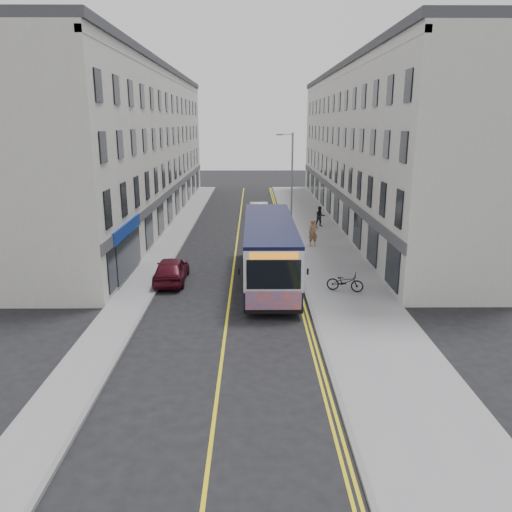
{
  "coord_description": "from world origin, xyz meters",
  "views": [
    {
      "loc": [
        1.18,
        -24.82,
        8.75
      ],
      "look_at": [
        1.38,
        1.81,
        1.6
      ],
      "focal_mm": 35.0,
      "sensor_mm": 36.0,
      "label": 1
    }
  ],
  "objects_px": {
    "streetlamp": "(291,181)",
    "bicycle": "(345,282)",
    "car_white": "(259,212)",
    "car_maroon": "(171,270)",
    "pedestrian_far": "(320,216)",
    "pedestrian_near": "(313,233)",
    "city_bus": "(269,249)"
  },
  "relations": [
    {
      "from": "pedestrian_near",
      "to": "car_maroon",
      "type": "height_order",
      "value": "pedestrian_near"
    },
    {
      "from": "streetlamp",
      "to": "pedestrian_near",
      "type": "distance_m",
      "value": 5.24
    },
    {
      "from": "bicycle",
      "to": "pedestrian_near",
      "type": "xyz_separation_m",
      "value": [
        -0.51,
        10.03,
        0.45
      ]
    },
    {
      "from": "pedestrian_near",
      "to": "car_maroon",
      "type": "relative_size",
      "value": 0.45
    },
    {
      "from": "car_white",
      "to": "pedestrian_far",
      "type": "bearing_deg",
      "value": -38.88
    },
    {
      "from": "car_white",
      "to": "car_maroon",
      "type": "distance_m",
      "value": 19.31
    },
    {
      "from": "pedestrian_far",
      "to": "car_white",
      "type": "height_order",
      "value": "pedestrian_far"
    },
    {
      "from": "car_white",
      "to": "car_maroon",
      "type": "height_order",
      "value": "car_white"
    },
    {
      "from": "bicycle",
      "to": "car_white",
      "type": "relative_size",
      "value": 0.41
    },
    {
      "from": "bicycle",
      "to": "pedestrian_far",
      "type": "distance_m",
      "value": 16.97
    },
    {
      "from": "bicycle",
      "to": "car_maroon",
      "type": "bearing_deg",
      "value": 94.58
    },
    {
      "from": "pedestrian_near",
      "to": "pedestrian_far",
      "type": "relative_size",
      "value": 1.11
    },
    {
      "from": "car_white",
      "to": "city_bus",
      "type": "bearing_deg",
      "value": -92.54
    },
    {
      "from": "city_bus",
      "to": "bicycle",
      "type": "distance_m",
      "value": 4.66
    },
    {
      "from": "streetlamp",
      "to": "pedestrian_far",
      "type": "height_order",
      "value": "streetlamp"
    },
    {
      "from": "city_bus",
      "to": "bicycle",
      "type": "xyz_separation_m",
      "value": [
        3.94,
        -2.15,
        -1.27
      ]
    },
    {
      "from": "city_bus",
      "to": "pedestrian_far",
      "type": "height_order",
      "value": "city_bus"
    },
    {
      "from": "streetlamp",
      "to": "car_maroon",
      "type": "distance_m",
      "value": 14.54
    },
    {
      "from": "bicycle",
      "to": "car_maroon",
      "type": "height_order",
      "value": "car_maroon"
    },
    {
      "from": "pedestrian_far",
      "to": "car_white",
      "type": "distance_m",
      "value": 6.32
    },
    {
      "from": "city_bus",
      "to": "pedestrian_near",
      "type": "bearing_deg",
      "value": 66.52
    },
    {
      "from": "streetlamp",
      "to": "city_bus",
      "type": "height_order",
      "value": "streetlamp"
    },
    {
      "from": "city_bus",
      "to": "pedestrian_far",
      "type": "distance_m",
      "value": 15.58
    },
    {
      "from": "car_white",
      "to": "streetlamp",
      "type": "bearing_deg",
      "value": -74.17
    },
    {
      "from": "streetlamp",
      "to": "pedestrian_far",
      "type": "relative_size",
      "value": 4.63
    },
    {
      "from": "streetlamp",
      "to": "bicycle",
      "type": "relative_size",
      "value": 4.15
    },
    {
      "from": "streetlamp",
      "to": "city_bus",
      "type": "distance_m",
      "value": 12.14
    },
    {
      "from": "pedestrian_near",
      "to": "car_white",
      "type": "distance_m",
      "value": 11.21
    },
    {
      "from": "pedestrian_near",
      "to": "car_maroon",
      "type": "bearing_deg",
      "value": -148.76
    },
    {
      "from": "pedestrian_near",
      "to": "pedestrian_far",
      "type": "distance_m",
      "value": 7.05
    },
    {
      "from": "car_white",
      "to": "pedestrian_near",
      "type": "bearing_deg",
      "value": -74.02
    },
    {
      "from": "pedestrian_far",
      "to": "car_white",
      "type": "bearing_deg",
      "value": 137.27
    }
  ]
}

